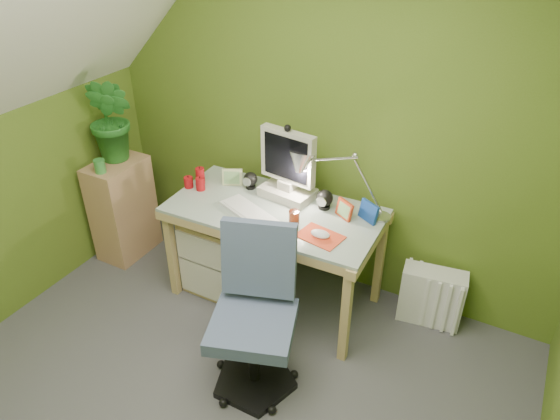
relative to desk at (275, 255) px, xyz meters
The scene contains 19 objects.
wall_back 0.95m from the desk, 71.81° to the left, with size 3.20×0.01×2.40m, color #577223.
desk is the anchor object (origin of this frame).
monitor 0.65m from the desk, 90.00° to the left, with size 0.39×0.22×0.53m, color beige, non-canonical shape.
speaker_left 0.52m from the desk, 149.35° to the left, with size 0.09×0.09×0.11m, color black, non-canonical shape.
speaker_right 0.53m from the desk, 30.65° to the left, with size 0.11×0.11×0.13m, color black, non-canonical shape.
keyboard 0.40m from the desk, 119.74° to the right, with size 0.48×0.15×0.02m, color silver.
mousepad 0.54m from the desk, 20.22° to the right, with size 0.25×0.18×0.01m, color #E24223.
mouse 0.55m from the desk, 20.22° to the right, with size 0.12×0.07×0.04m, color white.
amber_tumbler 0.45m from the desk, 23.96° to the right, with size 0.06×0.06×0.08m, color maroon.
candle_cluster 0.73m from the desk, behind, with size 0.15×0.13×0.12m, color #A90E14, non-canonical shape.
photo_frame_red 0.60m from the desk, 15.95° to the left, with size 0.13×0.02×0.11m, color #B33213.
photo_frame_blue 0.72m from the desk, 15.95° to the left, with size 0.14×0.02×0.12m, color #153D93.
photo_frame_green 0.59m from the desk, 160.71° to the left, with size 0.13×0.02×0.12m, color #B3BE82.
desk_lamp 0.82m from the desk, 21.80° to the left, with size 0.57×0.25×0.61m, color silver, non-canonical shape.
side_ledge 1.26m from the desk, behind, with size 0.28×0.44×0.77m, color tan.
potted_plant 1.45m from the desk, behind, with size 0.34×0.28×0.62m, color #246822.
green_cup 1.34m from the desk, 170.00° to the right, with size 0.07×0.07×0.10m, color #3A8C3C.
task_chair 0.76m from the desk, 70.09° to the right, with size 0.50×0.50×0.91m, color #465573, non-canonical shape.
radiator 1.05m from the desk, 15.67° to the left, with size 0.39×0.16×0.39m, color silver.
Camera 1 is at (1.20, -1.21, 2.42)m, focal length 33.00 mm.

